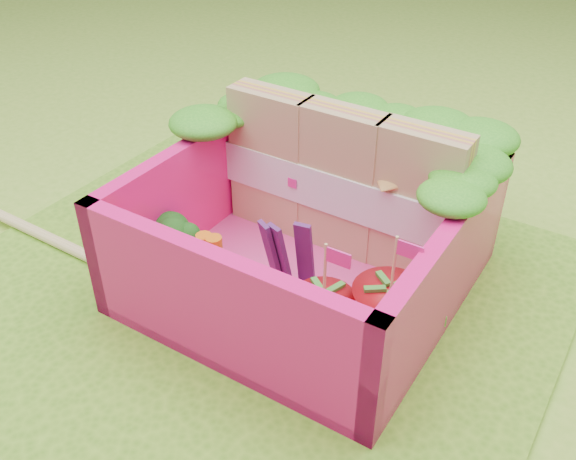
% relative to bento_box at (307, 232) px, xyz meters
% --- Properties ---
extents(ground, '(14.00, 14.00, 0.00)m').
position_rel_bento_box_xyz_m(ground, '(-0.20, -0.29, -0.31)').
color(ground, '#7EB533').
rests_on(ground, ground).
extents(placemat, '(2.60, 2.60, 0.03)m').
position_rel_bento_box_xyz_m(placemat, '(-0.20, -0.29, -0.29)').
color(placemat, '#5D9B23').
rests_on(placemat, ground).
extents(bento_floor, '(1.30, 1.30, 0.05)m').
position_rel_bento_box_xyz_m(bento_floor, '(0.00, 0.00, -0.25)').
color(bento_floor, '#DE388A').
rests_on(bento_floor, placemat).
extents(bento_box, '(1.30, 1.30, 0.55)m').
position_rel_bento_box_xyz_m(bento_box, '(0.00, 0.00, 0.00)').
color(bento_box, '#FF157B').
rests_on(bento_box, placemat).
extents(lettuce_ruffle, '(1.43, 0.76, 0.11)m').
position_rel_bento_box_xyz_m(lettuce_ruffle, '(-0.00, 0.44, 0.33)').
color(lettuce_ruffle, '#2B8E19').
rests_on(lettuce_ruffle, bento_box).
extents(sandwich_stack, '(1.24, 0.19, 0.69)m').
position_rel_bento_box_xyz_m(sandwich_stack, '(0.00, 0.28, 0.11)').
color(sandwich_stack, tan).
rests_on(sandwich_stack, bento_floor).
extents(broccoli, '(0.31, 0.31, 0.26)m').
position_rel_bento_box_xyz_m(broccoli, '(-0.49, -0.29, -0.04)').
color(broccoli, '#6DA951').
rests_on(broccoli, bento_floor).
extents(carrot_sticks, '(0.13, 0.07, 0.29)m').
position_rel_bento_box_xyz_m(carrot_sticks, '(-0.29, -0.31, -0.09)').
color(carrot_sticks, orange).
rests_on(carrot_sticks, bento_floor).
extents(purple_wedges, '(0.18, 0.12, 0.38)m').
position_rel_bento_box_xyz_m(purple_wedges, '(0.00, -0.17, -0.04)').
color(purple_wedges, '#47164F').
rests_on(purple_wedges, bento_floor).
extents(strawberry_left, '(0.24, 0.24, 0.48)m').
position_rel_bento_box_xyz_m(strawberry_left, '(0.28, -0.34, -0.10)').
color(strawberry_left, '#B6180B').
rests_on(strawberry_left, bento_floor).
extents(strawberry_right, '(0.29, 0.29, 0.53)m').
position_rel_bento_box_xyz_m(strawberry_right, '(0.49, -0.23, -0.08)').
color(strawberry_right, '#B6180B').
rests_on(strawberry_right, bento_floor).
extents(snap_peas, '(0.63, 0.56, 0.05)m').
position_rel_bento_box_xyz_m(snap_peas, '(0.33, -0.20, -0.20)').
color(snap_peas, '#6CB93A').
rests_on(snap_peas, bento_floor).
extents(chopsticks, '(2.41, 0.09, 0.04)m').
position_rel_bento_box_xyz_m(chopsticks, '(-1.24, -0.41, -0.25)').
color(chopsticks, '#E2CD7C').
rests_on(chopsticks, placemat).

